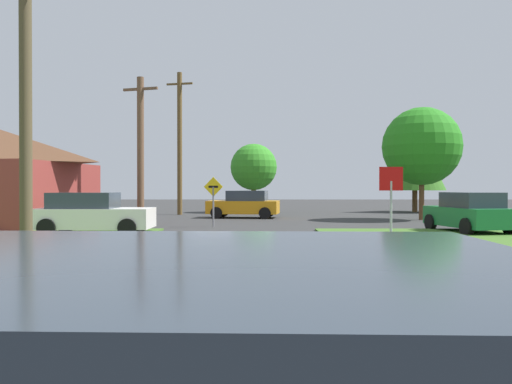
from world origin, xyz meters
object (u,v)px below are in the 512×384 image
at_px(car_approaching_junction, 244,204).
at_px(utility_pole_mid, 141,149).
at_px(utility_pole_near, 26,101).
at_px(parked_car_near_building, 92,214).
at_px(direction_sign, 213,196).
at_px(oak_tree_left, 422,146).
at_px(pine_tree_center, 415,158).
at_px(utility_pole_far, 180,142).
at_px(car_on_crossroad, 469,213).
at_px(oak_tree_right, 254,167).
at_px(stop_sign, 391,192).

xyz_separation_m(car_approaching_junction, utility_pole_mid, (-4.81, -5.82, 2.84)).
xyz_separation_m(utility_pole_near, utility_pole_mid, (-0.69, 13.23, -0.02)).
distance_m(parked_car_near_building, direction_sign, 5.80).
xyz_separation_m(oak_tree_left, pine_tree_center, (2.36, 8.79, -0.10)).
bearing_deg(utility_pole_far, utility_pole_mid, -92.50).
relative_size(car_on_crossroad, pine_tree_center, 0.65).
bearing_deg(oak_tree_right, pine_tree_center, 1.89).
relative_size(utility_pole_mid, oak_tree_left, 1.13).
bearing_deg(utility_pole_near, stop_sign, 23.56).
bearing_deg(oak_tree_right, parked_car_near_building, -109.20).
bearing_deg(car_on_crossroad, stop_sign, 130.16).
height_order(car_approaching_junction, utility_pole_mid, utility_pole_mid).
distance_m(utility_pole_far, oak_tree_right, 6.01).
relative_size(car_on_crossroad, direction_sign, 1.80).
xyz_separation_m(car_approaching_junction, oak_tree_right, (0.48, 6.55, 2.48)).
bearing_deg(oak_tree_left, car_on_crossroad, -94.89).
height_order(stop_sign, direction_sign, stop_sign).
bearing_deg(pine_tree_center, stop_sign, -108.88).
xyz_separation_m(utility_pole_near, oak_tree_left, (14.07, 17.20, 0.43)).
distance_m(utility_pole_near, direction_sign, 12.77).
height_order(parked_car_near_building, car_on_crossroad, same).
xyz_separation_m(stop_sign, car_on_crossroad, (4.53, 5.42, -0.88)).
bearing_deg(oak_tree_left, direction_sign, -156.01).
distance_m(parked_car_near_building, oak_tree_right, 18.40).
distance_m(stop_sign, utility_pole_mid, 13.52).
distance_m(utility_pole_near, pine_tree_center, 30.75).
distance_m(car_approaching_junction, oak_tree_left, 10.64).
xyz_separation_m(car_on_crossroad, oak_tree_right, (-8.79, 16.32, 2.48)).
distance_m(direction_sign, oak_tree_left, 12.52).
relative_size(utility_pole_far, pine_tree_center, 1.47).
relative_size(utility_pole_mid, direction_sign, 3.09).
xyz_separation_m(stop_sign, oak_tree_right, (-4.26, 21.74, 1.60)).
height_order(utility_pole_far, direction_sign, utility_pole_far).
height_order(stop_sign, car_approaching_junction, stop_sign).
height_order(oak_tree_left, pine_tree_center, pine_tree_center).
height_order(parked_car_near_building, oak_tree_left, oak_tree_left).
height_order(utility_pole_near, pine_tree_center, utility_pole_near).
bearing_deg(utility_pole_near, oak_tree_left, 50.71).
bearing_deg(utility_pole_mid, oak_tree_right, 66.85).
height_order(stop_sign, oak_tree_left, oak_tree_left).
relative_size(stop_sign, utility_pole_near, 0.34).
height_order(utility_pole_far, oak_tree_left, utility_pole_far).
height_order(stop_sign, car_on_crossroad, stop_sign).
relative_size(parked_car_near_building, oak_tree_right, 0.87).
relative_size(car_approaching_junction, utility_pole_mid, 0.62).
distance_m(utility_pole_mid, oak_tree_right, 13.46).
xyz_separation_m(parked_car_near_building, direction_sign, (4.30, 3.85, 0.62)).
height_order(stop_sign, utility_pole_near, utility_pole_near).
relative_size(car_approaching_junction, car_on_crossroad, 1.06).
height_order(car_on_crossroad, pine_tree_center, pine_tree_center).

